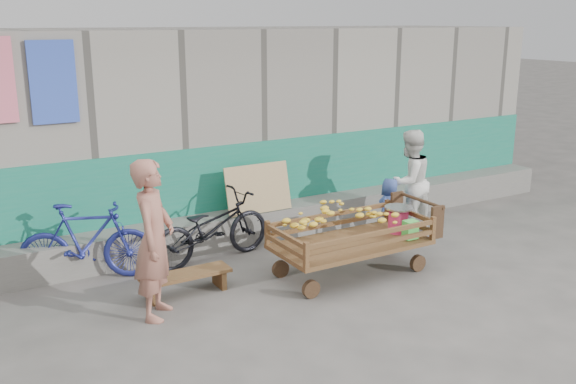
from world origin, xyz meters
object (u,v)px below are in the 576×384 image
banana_cart (349,229)px  child (389,208)px  vendor_man (154,240)px  bicycle_blue (87,242)px  bicycle_dark (211,228)px  woman (409,182)px  bench (186,278)px

banana_cart → child: banana_cart is taller
vendor_man → bicycle_blue: vendor_man is taller
vendor_man → banana_cart: bearing=-58.2°
bicycle_dark → bicycle_blue: bicycle_blue is taller
child → bicycle_dark: bicycle_dark is taller
banana_cart → bicycle_blue: (-2.86, 1.51, -0.12)m
banana_cart → bicycle_dark: 1.85m
bicycle_blue → bicycle_dark: bearing=-75.5°
banana_cart → woman: (1.78, 0.94, 0.17)m
child → woman: bearing=167.9°
banana_cart → bicycle_blue: size_ratio=1.30×
banana_cart → child: bearing=32.7°
bench → vendor_man: bearing=-141.9°
vendor_man → bicycle_blue: 1.51m
vendor_man → woman: size_ratio=1.12×
child → bicycle_dark: bearing=-30.6°
bench → bicycle_blue: size_ratio=0.65×
banana_cart → vendor_man: size_ratio=1.22×
child → bicycle_blue: size_ratio=0.55×
banana_cart → bicycle_dark: bearing=134.5°
vendor_man → woman: bearing=-44.6°
bench → child: size_ratio=1.18×
woman → bicycle_blue: size_ratio=0.96×
banana_cart → vendor_man: vendor_man is taller
child → bicycle_blue: bicycle_blue is taller
banana_cart → bicycle_blue: bearing=152.1°
banana_cart → bicycle_blue: 3.24m
woman → vendor_man: bearing=2.8°
vendor_man → woman: 4.32m
child → bicycle_dark: size_ratio=0.51×
woman → child: (-0.42, -0.07, -0.34)m
bench → woman: bearing=6.9°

